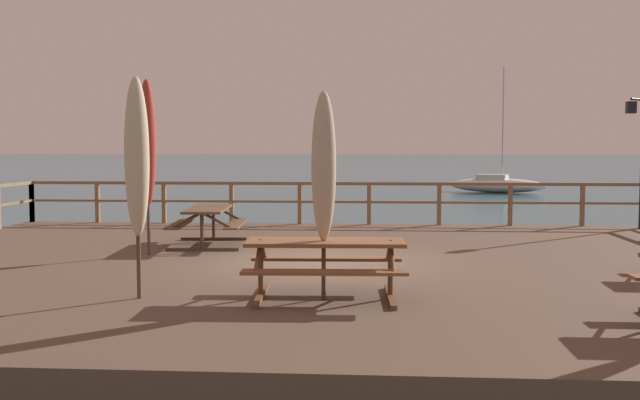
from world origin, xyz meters
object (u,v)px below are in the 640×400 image
object	(u,v)px
sailboat_distant	(497,184)
patio_umbrella_tall_back_left	(324,167)
picnic_table_back_right	(325,256)
patio_umbrella_tall_back_right	(147,144)
picnic_table_mid_left	(208,218)
patio_umbrella_short_back	(137,158)
lamp_post_hooked	(638,142)

from	to	relation	value
sailboat_distant	patio_umbrella_tall_back_left	bearing A→B (deg)	-102.95
picnic_table_back_right	patio_umbrella_tall_back_right	distance (m)	5.26
patio_umbrella_tall_back_right	sailboat_distant	distance (m)	34.92
picnic_table_back_right	patio_umbrella_tall_back_left	size ratio (longest dim) A/B	0.78
picnic_table_back_right	patio_umbrella_tall_back_left	xyz separation A→B (m)	(-0.02, -0.03, 1.16)
picnic_table_mid_left	patio_umbrella_tall_back_right	xyz separation A→B (m)	(-0.79, -1.38, 1.48)
patio_umbrella_short_back	lamp_post_hooked	world-z (taller)	lamp_post_hooked
patio_umbrella_short_back	patio_umbrella_tall_back_left	bearing A→B (deg)	3.06
patio_umbrella_short_back	lamp_post_hooked	distance (m)	12.88
picnic_table_mid_left	lamp_post_hooked	world-z (taller)	lamp_post_hooked
picnic_table_mid_left	patio_umbrella_short_back	distance (m)	5.36
picnic_table_back_right	sailboat_distant	bearing A→B (deg)	77.07
picnic_table_back_right	patio_umbrella_tall_back_left	distance (m)	1.16
picnic_table_back_right	picnic_table_mid_left	size ratio (longest dim) A/B	1.01
picnic_table_mid_left	patio_umbrella_tall_back_right	world-z (taller)	patio_umbrella_tall_back_right
picnic_table_back_right	lamp_post_hooked	distance (m)	11.20
patio_umbrella_tall_back_left	sailboat_distant	bearing A→B (deg)	77.05
patio_umbrella_tall_back_left	sailboat_distant	distance (m)	37.46
patio_umbrella_tall_back_right	sailboat_distant	bearing A→B (deg)	70.13
patio_umbrella_tall_back_right	lamp_post_hooked	world-z (taller)	patio_umbrella_tall_back_right
picnic_table_back_right	lamp_post_hooked	world-z (taller)	lamp_post_hooked
picnic_table_mid_left	patio_umbrella_short_back	size ratio (longest dim) A/B	0.72
picnic_table_back_right	patio_umbrella_short_back	size ratio (longest dim) A/B	0.73
picnic_table_back_right	sailboat_distant	distance (m)	37.38
patio_umbrella_short_back	sailboat_distant	xyz separation A→B (m)	(10.79, 36.58, -2.14)
patio_umbrella_tall_back_right	lamp_post_hooked	xyz separation A→B (m)	(10.47, 4.97, 0.07)
patio_umbrella_tall_back_right	patio_umbrella_short_back	distance (m)	3.96
lamp_post_hooked	sailboat_distant	world-z (taller)	sailboat_distant
picnic_table_mid_left	patio_umbrella_tall_back_right	bearing A→B (deg)	-119.93
picnic_table_back_right	lamp_post_hooked	size ratio (longest dim) A/B	0.66
picnic_table_mid_left	patio_umbrella_tall_back_right	size ratio (longest dim) A/B	0.65
picnic_table_mid_left	patio_umbrella_short_back	world-z (taller)	patio_umbrella_short_back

